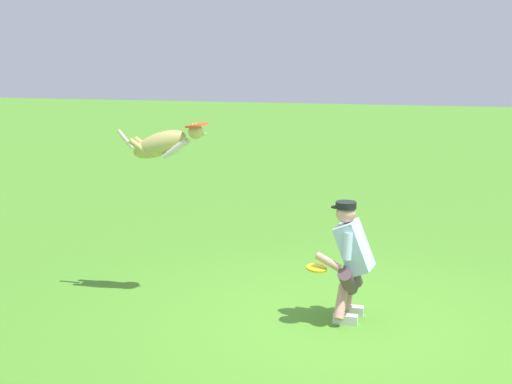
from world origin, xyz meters
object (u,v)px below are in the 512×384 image
object	(u,v)px
frisbee_flying	(197,125)
dog	(164,144)
person	(350,257)
frisbee_held	(316,268)

from	to	relation	value
frisbee_flying	dog	bearing A→B (deg)	2.35
person	frisbee_flying	distance (m)	2.28
person	frisbee_held	size ratio (longest dim) A/B	5.86
person	dog	distance (m)	2.50
person	dog	bearing A→B (deg)	-1.57
dog	frisbee_flying	size ratio (longest dim) A/B	3.94
person	frisbee_held	bearing A→B (deg)	38.35
person	dog	world-z (taller)	dog
dog	frisbee_flying	bearing A→B (deg)	-0.61
person	frisbee_flying	xyz separation A→B (m)	(1.82, -0.37, 1.32)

